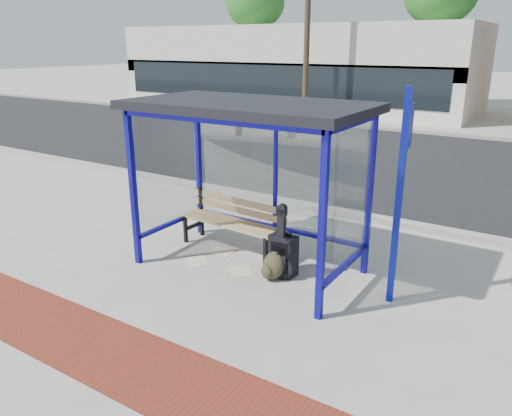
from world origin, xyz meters
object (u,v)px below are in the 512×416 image
Objects in this scene: bench at (233,220)px; backpack at (272,266)px; suitcase at (283,255)px; guitar_bag at (281,253)px.

bench reaches higher than backpack.
suitcase is (1.15, -0.41, -0.19)m from bench.
guitar_bag is 0.13m from suitcase.
suitcase is at bearing 98.38° from guitar_bag.
backpack is at bearing -25.12° from bench.
suitcase is 0.23m from backpack.
backpack is (1.09, -0.61, -0.30)m from bench.
guitar_bag reaches higher than suitcase.
bench is at bearing 166.31° from suitcase.
backpack is (-0.08, -0.09, -0.18)m from guitar_bag.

